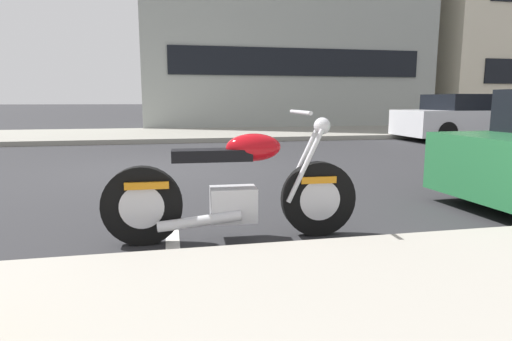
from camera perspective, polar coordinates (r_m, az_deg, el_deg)
name	(u,v)px	position (r m, az deg, el deg)	size (l,w,h in m)	color
ground_plane	(170,169)	(7.86, -11.42, 0.22)	(260.00, 260.00, 0.00)	#28282B
sidewalk_far_curb	(477,130)	(19.13, 27.40, 4.86)	(120.00, 5.00, 0.14)	gray
parking_stall_stripe	(172,237)	(3.96, -11.07, -8.72)	(0.12, 2.20, 0.01)	silver
parked_motorcycle	(236,191)	(3.74, -2.73, -2.70)	(2.23, 0.62, 1.14)	black
car_opposite_curb	(473,118)	(14.92, 26.96, 6.25)	(4.71, 1.96, 1.40)	silver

